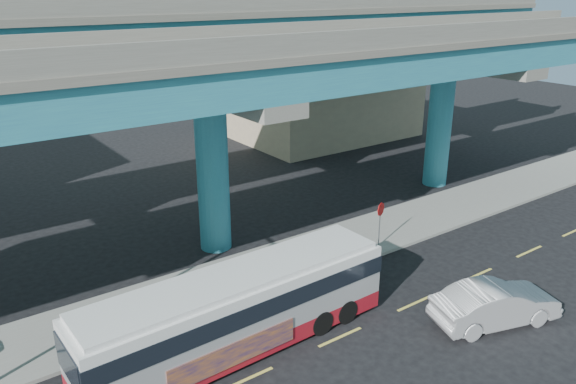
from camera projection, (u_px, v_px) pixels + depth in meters
ground at (335, 333)px, 20.70m from camera, size 120.00×120.00×0.00m
sidewalk at (255, 273)px, 24.86m from camera, size 70.00×4.00×0.15m
lane_markings at (340, 337)px, 20.47m from camera, size 58.00×0.12×0.01m
viaduct at (206, 57)px, 24.46m from camera, size 52.00×12.40×11.70m
building_beige at (323, 94)px, 46.84m from camera, size 14.00×10.23×7.00m
transit_bus at (239, 308)px, 19.33m from camera, size 11.55×2.76×2.94m
sedan at (495, 304)px, 21.08m from camera, size 4.49×5.89×1.62m
stop_sign at (380, 215)px, 26.73m from camera, size 0.65×0.25×2.27m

